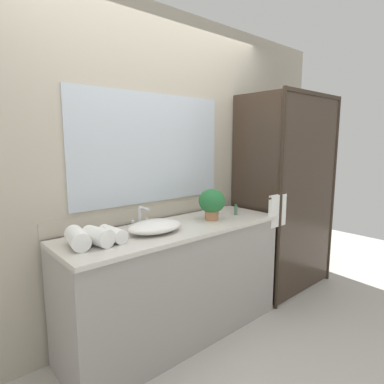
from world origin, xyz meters
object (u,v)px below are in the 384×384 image
at_px(faucet, 141,220).
at_px(amenity_bottle_conditioner, 236,210).
at_px(amenity_bottle_lotion, 219,210).
at_px(amenity_bottle_body_wash, 214,208).
at_px(rolled_towel_middle, 98,236).
at_px(sink_basin, 155,226).
at_px(rolled_towel_far_edge, 113,234).
at_px(potted_plant, 212,202).
at_px(rolled_towel_near_edge, 77,238).

distance_m(faucet, amenity_bottle_conditioner, 0.87).
height_order(faucet, amenity_bottle_lotion, faucet).
xyz_separation_m(amenity_bottle_body_wash, rolled_towel_middle, (-1.20, -0.18, 0.01)).
bearing_deg(amenity_bottle_body_wash, amenity_bottle_lotion, -94.35).
xyz_separation_m(amenity_bottle_conditioner, rolled_towel_middle, (-1.28, 0.01, 0.01)).
relative_size(sink_basin, rolled_towel_middle, 2.10).
height_order(amenity_bottle_body_wash, rolled_towel_far_edge, same).
height_order(sink_basin, amenity_bottle_body_wash, amenity_bottle_body_wash).
distance_m(potted_plant, rolled_towel_middle, 1.00).
distance_m(rolled_towel_near_edge, rolled_towel_middle, 0.12).
height_order(amenity_bottle_lotion, rolled_towel_near_edge, rolled_towel_near_edge).
xyz_separation_m(amenity_bottle_lotion, amenity_bottle_conditioner, (0.09, -0.12, 0.01)).
bearing_deg(sink_basin, rolled_towel_middle, -178.77).
height_order(sink_basin, amenity_bottle_lotion, sink_basin).
bearing_deg(rolled_towel_middle, rolled_towel_near_edge, 157.12).
xyz_separation_m(rolled_towel_middle, rolled_towel_far_edge, (0.11, 0.02, -0.01)).
xyz_separation_m(sink_basin, faucet, (0.00, 0.19, 0.01)).
bearing_deg(amenity_bottle_lotion, rolled_towel_middle, -174.56).
height_order(faucet, rolled_towel_far_edge, faucet).
height_order(amenity_bottle_conditioner, rolled_towel_middle, rolled_towel_middle).
relative_size(faucet, amenity_bottle_conditioner, 1.78).
bearing_deg(rolled_towel_near_edge, rolled_towel_far_edge, -6.95).
relative_size(amenity_bottle_body_wash, rolled_towel_near_edge, 0.39).
bearing_deg(amenity_bottle_lotion, rolled_towel_far_edge, -175.04).
height_order(amenity_bottle_body_wash, rolled_towel_middle, rolled_towel_middle).
distance_m(amenity_bottle_body_wash, rolled_towel_near_edge, 1.31).
xyz_separation_m(faucet, amenity_bottle_body_wash, (0.76, -0.02, -0.01)).
height_order(amenity_bottle_lotion, amenity_bottle_conditioner, amenity_bottle_conditioner).
bearing_deg(sink_basin, rolled_towel_far_edge, 178.19).
bearing_deg(amenity_bottle_lotion, amenity_bottle_conditioner, -55.12).
height_order(rolled_towel_middle, rolled_towel_far_edge, rolled_towel_middle).
relative_size(faucet, rolled_towel_near_edge, 0.72).
distance_m(faucet, rolled_towel_middle, 0.48).
bearing_deg(amenity_bottle_conditioner, faucet, 166.21).
relative_size(faucet, rolled_towel_middle, 0.86).
bearing_deg(potted_plant, sink_basin, 179.73).
bearing_deg(rolled_towel_near_edge, amenity_bottle_conditioner, -2.33).
relative_size(amenity_bottle_lotion, amenity_bottle_conditioner, 0.83).
relative_size(rolled_towel_near_edge, rolled_towel_far_edge, 1.09).
relative_size(rolled_towel_near_edge, rolled_towel_middle, 1.19).
height_order(amenity_bottle_lotion, rolled_towel_far_edge, rolled_towel_far_edge).
bearing_deg(potted_plant, faucet, 161.34).
relative_size(sink_basin, rolled_towel_far_edge, 1.93).
relative_size(sink_basin, amenity_bottle_lotion, 5.28).
relative_size(amenity_bottle_conditioner, rolled_towel_far_edge, 0.44).
height_order(amenity_bottle_body_wash, amenity_bottle_conditioner, amenity_bottle_conditioner).
relative_size(amenity_bottle_lotion, rolled_towel_middle, 0.40).
bearing_deg(faucet, potted_plant, -18.66).
height_order(potted_plant, rolled_towel_far_edge, potted_plant).
height_order(amenity_bottle_body_wash, rolled_towel_near_edge, rolled_towel_near_edge).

